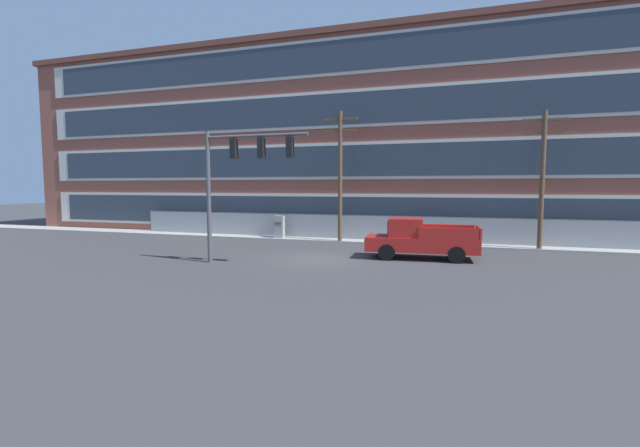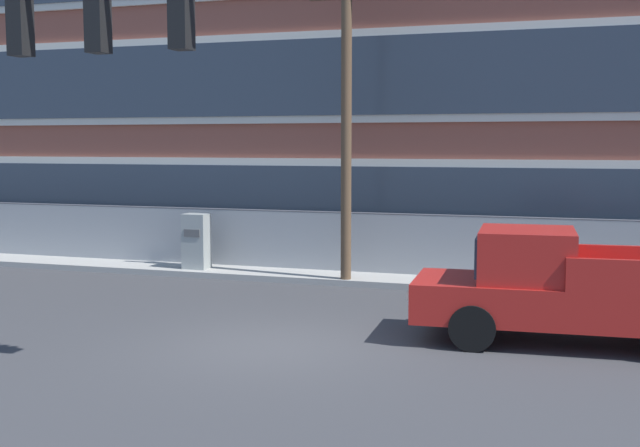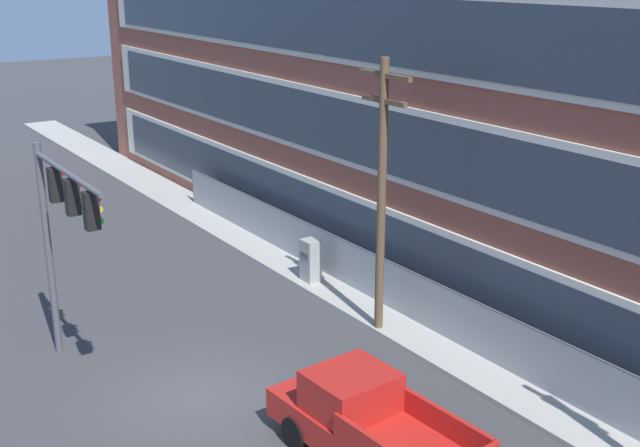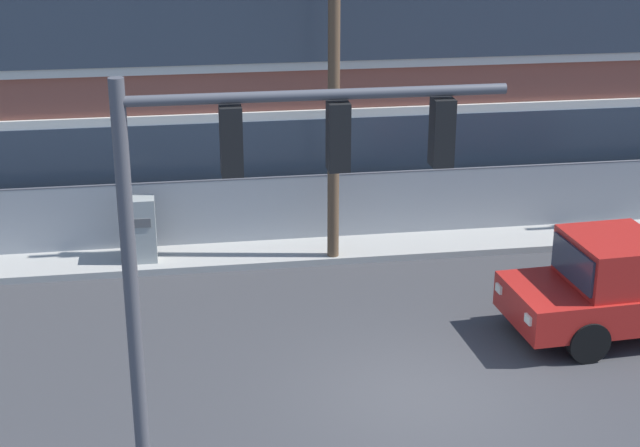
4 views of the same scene
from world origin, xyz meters
name	(u,v)px [view 1 (image 1 of 4)]	position (x,y,z in m)	size (l,w,h in m)	color
ground_plane	(316,259)	(0.00, 0.00, 0.00)	(160.00, 160.00, 0.00)	#38383A
sidewalk_building_side	(350,241)	(0.00, 7.03, 0.08)	(80.00, 2.17, 0.16)	#9E9B93
brick_mill_building	(331,143)	(-3.17, 13.38, 7.04)	(48.99, 11.12, 14.07)	brown
chain_link_fence	(395,229)	(2.84, 7.37, 0.88)	(37.38, 0.06, 1.73)	gray
traffic_signal_mast	(238,167)	(-2.99, -2.29, 4.47)	(5.05, 0.43, 6.15)	#4C4C51
pickup_truck_red	(419,240)	(4.81, 1.77, 0.95)	(5.57, 2.34, 2.01)	#AD1E19
utility_pole_near_corner	(340,171)	(-0.44, 6.16, 4.54)	(2.20, 0.26, 8.25)	brown
utility_pole_midblock	(542,174)	(10.98, 6.21, 4.26)	(2.25, 0.26, 7.69)	brown
electrical_cabinet	(280,228)	(-4.73, 6.52, 0.82)	(0.66, 0.52, 1.64)	#939993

